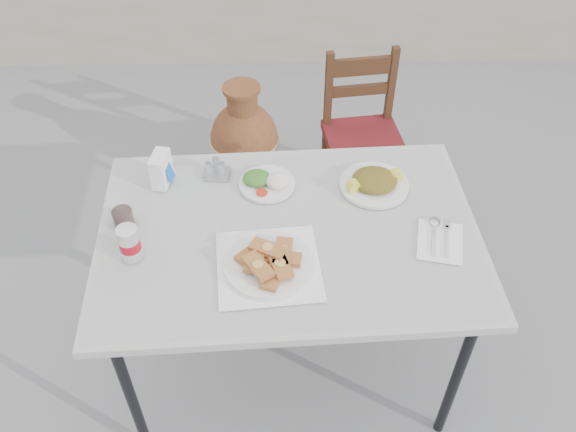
{
  "coord_description": "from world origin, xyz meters",
  "views": [
    {
      "loc": [
        0.05,
        -1.58,
        2.32
      ],
      "look_at": [
        0.07,
        -0.06,
        0.83
      ],
      "focal_mm": 38.0,
      "sensor_mm": 36.0,
      "label": 1
    }
  ],
  "objects_px": {
    "cafe_table": "(289,241)",
    "salad_chopped_plate": "(374,182)",
    "napkin_holder": "(161,169)",
    "salad_rice_plate": "(266,181)",
    "terracotta_urn": "(245,143)",
    "cola_glass": "(122,215)",
    "pide_plate": "(268,260)",
    "condiment_caddy": "(216,170)",
    "chair": "(363,135)",
    "soda_can": "(129,243)"
  },
  "relations": [
    {
      "from": "pide_plate",
      "to": "salad_chopped_plate",
      "type": "bearing_deg",
      "value": 44.66
    },
    {
      "from": "cafe_table",
      "to": "salad_chopped_plate",
      "type": "bearing_deg",
      "value": 34.89
    },
    {
      "from": "pide_plate",
      "to": "condiment_caddy",
      "type": "relative_size",
      "value": 3.45
    },
    {
      "from": "pide_plate",
      "to": "chair",
      "type": "height_order",
      "value": "pide_plate"
    },
    {
      "from": "chair",
      "to": "soda_can",
      "type": "bearing_deg",
      "value": -136.48
    },
    {
      "from": "salad_chopped_plate",
      "to": "terracotta_urn",
      "type": "bearing_deg",
      "value": 120.2
    },
    {
      "from": "pide_plate",
      "to": "cafe_table",
      "type": "bearing_deg",
      "value": 66.73
    },
    {
      "from": "salad_rice_plate",
      "to": "terracotta_urn",
      "type": "xyz_separation_m",
      "value": [
        -0.14,
        0.91,
        -0.52
      ]
    },
    {
      "from": "napkin_holder",
      "to": "condiment_caddy",
      "type": "bearing_deg",
      "value": 21.02
    },
    {
      "from": "salad_rice_plate",
      "to": "soda_can",
      "type": "height_order",
      "value": "soda_can"
    },
    {
      "from": "salad_chopped_plate",
      "to": "soda_can",
      "type": "distance_m",
      "value": 0.91
    },
    {
      "from": "cafe_table",
      "to": "soda_can",
      "type": "xyz_separation_m",
      "value": [
        -0.52,
        -0.11,
        0.12
      ]
    },
    {
      "from": "salad_chopped_plate",
      "to": "soda_can",
      "type": "height_order",
      "value": "soda_can"
    },
    {
      "from": "pide_plate",
      "to": "condiment_caddy",
      "type": "bearing_deg",
      "value": 113.54
    },
    {
      "from": "napkin_holder",
      "to": "condiment_caddy",
      "type": "distance_m",
      "value": 0.2
    },
    {
      "from": "cafe_table",
      "to": "pide_plate",
      "type": "xyz_separation_m",
      "value": [
        -0.07,
        -0.16,
        0.09
      ]
    },
    {
      "from": "chair",
      "to": "terracotta_urn",
      "type": "xyz_separation_m",
      "value": [
        -0.61,
        0.12,
        -0.14
      ]
    },
    {
      "from": "cola_glass",
      "to": "napkin_holder",
      "type": "height_order",
      "value": "napkin_holder"
    },
    {
      "from": "salad_chopped_plate",
      "to": "terracotta_urn",
      "type": "relative_size",
      "value": 0.4
    },
    {
      "from": "cafe_table",
      "to": "salad_chopped_plate",
      "type": "xyz_separation_m",
      "value": [
        0.32,
        0.22,
        0.08
      ]
    },
    {
      "from": "salad_chopped_plate",
      "to": "condiment_caddy",
      "type": "distance_m",
      "value": 0.6
    },
    {
      "from": "salad_rice_plate",
      "to": "condiment_caddy",
      "type": "height_order",
      "value": "condiment_caddy"
    },
    {
      "from": "napkin_holder",
      "to": "condiment_caddy",
      "type": "height_order",
      "value": "napkin_holder"
    },
    {
      "from": "cola_glass",
      "to": "salad_rice_plate",
      "type": "bearing_deg",
      "value": 22.21
    },
    {
      "from": "salad_chopped_plate",
      "to": "cola_glass",
      "type": "xyz_separation_m",
      "value": [
        -0.89,
        -0.19,
        0.03
      ]
    },
    {
      "from": "salad_chopped_plate",
      "to": "cola_glass",
      "type": "height_order",
      "value": "cola_glass"
    },
    {
      "from": "salad_chopped_plate",
      "to": "napkin_holder",
      "type": "relative_size",
      "value": 2.04
    },
    {
      "from": "pide_plate",
      "to": "salad_rice_plate",
      "type": "relative_size",
      "value": 1.73
    },
    {
      "from": "soda_can",
      "to": "napkin_holder",
      "type": "height_order",
      "value": "same"
    },
    {
      "from": "napkin_holder",
      "to": "condiment_caddy",
      "type": "xyz_separation_m",
      "value": [
        0.2,
        0.04,
        -0.04
      ]
    },
    {
      "from": "salad_rice_plate",
      "to": "cola_glass",
      "type": "height_order",
      "value": "cola_glass"
    },
    {
      "from": "pide_plate",
      "to": "salad_rice_plate",
      "type": "distance_m",
      "value": 0.4
    },
    {
      "from": "napkin_holder",
      "to": "chair",
      "type": "distance_m",
      "value": 1.23
    },
    {
      "from": "cola_glass",
      "to": "terracotta_urn",
      "type": "relative_size",
      "value": 0.17
    },
    {
      "from": "soda_can",
      "to": "condiment_caddy",
      "type": "height_order",
      "value": "soda_can"
    },
    {
      "from": "condiment_caddy",
      "to": "chair",
      "type": "distance_m",
      "value": 1.06
    },
    {
      "from": "cola_glass",
      "to": "condiment_caddy",
      "type": "relative_size",
      "value": 1.06
    },
    {
      "from": "terracotta_urn",
      "to": "condiment_caddy",
      "type": "bearing_deg",
      "value": -93.6
    },
    {
      "from": "cola_glass",
      "to": "pide_plate",
      "type": "bearing_deg",
      "value": -21.53
    },
    {
      "from": "salad_rice_plate",
      "to": "napkin_holder",
      "type": "bearing_deg",
      "value": 176.59
    },
    {
      "from": "salad_rice_plate",
      "to": "cafe_table",
      "type": "bearing_deg",
      "value": -71.45
    },
    {
      "from": "soda_can",
      "to": "terracotta_urn",
      "type": "distance_m",
      "value": 1.41
    },
    {
      "from": "salad_chopped_plate",
      "to": "chair",
      "type": "relative_size",
      "value": 0.3
    },
    {
      "from": "pide_plate",
      "to": "soda_can",
      "type": "bearing_deg",
      "value": 173.59
    },
    {
      "from": "salad_chopped_plate",
      "to": "condiment_caddy",
      "type": "bearing_deg",
      "value": 172.8
    },
    {
      "from": "pide_plate",
      "to": "salad_chopped_plate",
      "type": "height_order",
      "value": "pide_plate"
    },
    {
      "from": "cafe_table",
      "to": "pide_plate",
      "type": "bearing_deg",
      "value": -113.27
    },
    {
      "from": "salad_chopped_plate",
      "to": "terracotta_urn",
      "type": "xyz_separation_m",
      "value": [
        -0.54,
        0.92,
        -0.52
      ]
    },
    {
      "from": "salad_rice_plate",
      "to": "napkin_holder",
      "type": "xyz_separation_m",
      "value": [
        -0.39,
        0.02,
        0.04
      ]
    },
    {
      "from": "salad_chopped_plate",
      "to": "napkin_holder",
      "type": "height_order",
      "value": "napkin_holder"
    }
  ]
}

